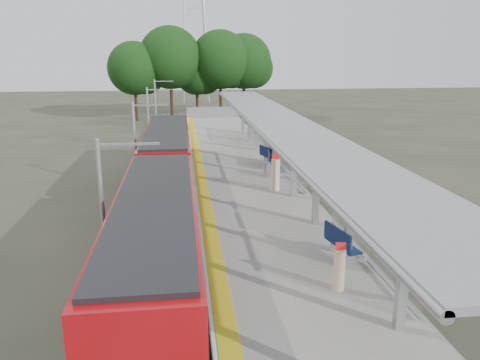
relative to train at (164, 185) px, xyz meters
name	(u,v)px	position (x,y,z in m)	size (l,w,h in m)	color
trackbed	(169,185)	(0.00, 6.78, -1.93)	(3.00, 70.00, 0.24)	#59544C
platform	(240,177)	(4.50, 6.78, -1.55)	(6.00, 50.00, 1.00)	gray
tactile_strip	(200,170)	(1.95, 6.78, -1.04)	(0.60, 50.00, 0.02)	yellow
end_fence	(213,112)	(4.50, 31.73, -0.45)	(6.00, 0.10, 1.20)	#9EA0A5
train	(164,185)	(0.00, 0.00, 0.00)	(2.74, 27.60, 3.62)	black
canopy	(278,128)	(6.11, 2.97, 2.15)	(3.27, 38.00, 3.66)	#9EA0A5
tree_cluster	(197,62)	(3.04, 39.23, 4.92)	(20.61, 10.14, 11.39)	#382316
catenary_masts	(137,145)	(-1.72, 5.78, 0.86)	(2.08, 48.16, 5.40)	#9EA0A5
bench_near	(340,242)	(6.37, -6.82, -0.43)	(0.88, 1.79, 1.17)	#0F1F4C
bench_mid	(271,159)	(6.49, 6.90, -0.49)	(0.64, 1.61, 1.07)	#0F1F4C
bench_far	(268,155)	(6.51, 8.16, -0.46)	(1.03, 1.72, 1.13)	#0F1F4C
info_pillar_near	(339,269)	(5.59, -9.00, -0.37)	(0.35, 0.35, 1.56)	beige
info_pillar_far	(275,174)	(5.79, 1.96, -0.18)	(0.45, 0.45, 2.00)	beige
litter_bin	(267,170)	(5.86, 4.75, -0.62)	(0.42, 0.42, 0.86)	#9EA0A5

